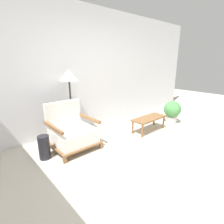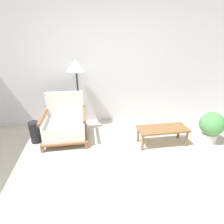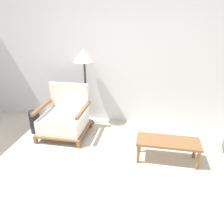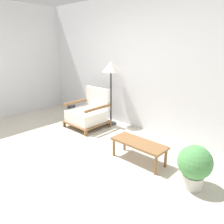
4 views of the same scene
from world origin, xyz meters
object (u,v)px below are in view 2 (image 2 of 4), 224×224
at_px(floor_lamp, 76,70).
at_px(potted_plant, 211,126).
at_px(coffee_table, 163,130).
at_px(vase, 35,132).
at_px(armchair, 65,124).

height_order(floor_lamp, potted_plant, floor_lamp).
relative_size(floor_lamp, potted_plant, 2.45).
bearing_deg(floor_lamp, coffee_table, -32.08).
relative_size(floor_lamp, vase, 3.50).
distance_m(floor_lamp, potted_plant, 2.68).
bearing_deg(floor_lamp, armchair, -119.53).
height_order(floor_lamp, coffee_table, floor_lamp).
xyz_separation_m(armchair, potted_plant, (2.60, -0.50, 0.02)).
distance_m(armchair, vase, 0.55).
bearing_deg(potted_plant, coffee_table, 176.67).
bearing_deg(armchair, potted_plant, -10.98).
bearing_deg(vase, potted_plant, -8.36).
height_order(coffee_table, potted_plant, potted_plant).
xyz_separation_m(armchair, vase, (-0.54, -0.04, -0.10)).
height_order(vase, potted_plant, potted_plant).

